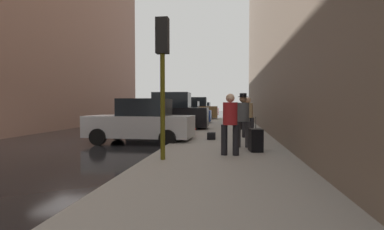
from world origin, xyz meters
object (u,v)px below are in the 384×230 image
at_px(parked_blue_sedan, 184,114).
at_px(rolling_suitcase, 256,140).
at_px(pedestrian_with_beanie, 243,117).
at_px(duffel_bag, 211,136).
at_px(parked_bronze_suv, 195,110).
at_px(parked_black_suv, 169,113).
at_px(traffic_light, 163,57).
at_px(pedestrian_with_fedora, 245,112).
at_px(fire_hydrant, 191,128).
at_px(parked_red_hatchback, 200,110).
at_px(pedestrian_in_tan_coat, 248,115).
at_px(parked_silver_sedan, 141,122).
at_px(pedestrian_in_red_jacket, 230,121).

xyz_separation_m(parked_blue_sedan, rolling_suitcase, (4.32, -13.55, -0.36)).
xyz_separation_m(pedestrian_with_beanie, duffel_bag, (-1.18, 2.07, -0.85)).
bearing_deg(parked_bronze_suv, parked_black_suv, -90.00).
xyz_separation_m(parked_blue_sedan, parked_bronze_suv, (-0.00, 6.48, 0.18)).
relative_size(parked_bronze_suv, traffic_light, 1.29).
xyz_separation_m(rolling_suitcase, duffel_bag, (-1.52, 2.87, -0.20)).
distance_m(parked_blue_sedan, pedestrian_with_fedora, 7.29).
xyz_separation_m(parked_black_suv, pedestrian_with_beanie, (3.97, -7.19, 0.10)).
xyz_separation_m(fire_hydrant, duffel_bag, (1.00, -1.30, -0.21)).
xyz_separation_m(parked_red_hatchback, traffic_light, (1.85, -27.43, 1.91)).
height_order(parked_bronze_suv, pedestrian_in_tan_coat, parked_bronze_suv).
bearing_deg(pedestrian_with_fedora, fire_hydrant, -125.63).
distance_m(fire_hydrant, pedestrian_in_tan_coat, 2.60).
height_order(pedestrian_with_fedora, rolling_suitcase, pedestrian_with_fedora).
relative_size(parked_red_hatchback, fire_hydrant, 6.05).
bearing_deg(pedestrian_with_beanie, traffic_light, -130.54).
bearing_deg(fire_hydrant, pedestrian_with_fedora, 54.37).
bearing_deg(parked_red_hatchback, pedestrian_with_beanie, -80.95).
distance_m(parked_silver_sedan, pedestrian_with_fedora, 6.79).
distance_m(parked_blue_sedan, parked_red_hatchback, 12.19).
xyz_separation_m(fire_hydrant, pedestrian_with_fedora, (2.54, 3.54, 0.64)).
relative_size(parked_silver_sedan, parked_red_hatchback, 1.00).
bearing_deg(pedestrian_in_red_jacket, parked_black_suv, 112.02).
xyz_separation_m(parked_blue_sedan, pedestrian_in_red_jacket, (3.56, -14.37, 0.26)).
height_order(parked_black_suv, pedestrian_with_beanie, parked_black_suv).
xyz_separation_m(parked_silver_sedan, pedestrian_with_fedora, (4.34, 5.22, 0.29)).
bearing_deg(traffic_light, pedestrian_with_beanie, 49.46).
bearing_deg(parked_blue_sedan, fire_hydrant, -79.13).
height_order(parked_black_suv, traffic_light, traffic_light).
distance_m(parked_silver_sedan, traffic_light, 4.95).
relative_size(fire_hydrant, pedestrian_with_beanie, 0.40).
distance_m(parked_red_hatchback, duffel_bag, 23.06).
relative_size(traffic_light, pedestrian_with_beanie, 2.03).
bearing_deg(pedestrian_in_tan_coat, traffic_light, -114.33).
relative_size(parked_silver_sedan, parked_blue_sedan, 1.01).
distance_m(parked_bronze_suv, rolling_suitcase, 20.50).
distance_m(parked_blue_sedan, parked_bronze_suv, 6.49).
bearing_deg(parked_black_suv, parked_bronze_suv, 90.00).
distance_m(parked_silver_sedan, duffel_bag, 2.88).
height_order(parked_silver_sedan, fire_hydrant, parked_silver_sedan).
bearing_deg(pedestrian_in_tan_coat, pedestrian_with_fedora, 89.34).
height_order(parked_black_suv, duffel_bag, parked_black_suv).
xyz_separation_m(pedestrian_with_fedora, pedestrian_in_tan_coat, (-0.05, -3.99, -0.03)).
bearing_deg(duffel_bag, pedestrian_in_red_jacket, -78.35).
xyz_separation_m(parked_red_hatchback, duffel_bag, (2.80, -22.88, -0.56)).
relative_size(parked_blue_sedan, pedestrian_with_fedora, 2.38).
relative_size(pedestrian_with_fedora, rolling_suitcase, 1.71).
height_order(pedestrian_with_beanie, pedestrian_in_red_jacket, pedestrian_with_beanie).
bearing_deg(parked_silver_sedan, rolling_suitcase, -29.96).
distance_m(parked_blue_sedan, rolling_suitcase, 14.23).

